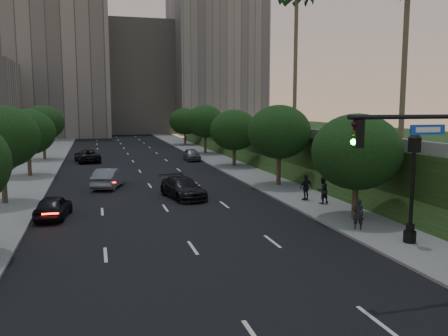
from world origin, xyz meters
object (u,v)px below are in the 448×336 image
object	(u,v)px
sedan_near_right	(183,188)
sedan_far_right	(192,155)
sedan_far_left	(87,156)
street_lamp	(412,191)
sedan_near_left	(53,207)
pedestrian_b	(322,190)
pedestrian_a	(358,214)
pedestrian_c	(306,187)
sedan_mid_left	(109,178)

from	to	relation	value
sedan_near_right	sedan_far_right	world-z (taller)	sedan_near_right
sedan_far_left	sedan_near_right	distance (m)	25.58
street_lamp	sedan_far_left	xyz separation A→B (m)	(-15.41, 38.99, -1.88)
sedan_near_left	pedestrian_b	world-z (taller)	pedestrian_b
sedan_near_right	pedestrian_a	distance (m)	13.70
pedestrian_a	pedestrian_c	bearing A→B (deg)	-71.49
sedan_mid_left	pedestrian_b	xyz separation A→B (m)	(13.58, -10.93, 0.25)
sedan_near_right	street_lamp	bearing A→B (deg)	-71.11
pedestrian_a	pedestrian_b	xyz separation A→B (m)	(1.25, 6.58, 0.09)
pedestrian_a	pedestrian_c	size ratio (longest dim) A/B	0.91
pedestrian_c	sedan_mid_left	bearing A→B (deg)	-55.06
pedestrian_b	sedan_mid_left	bearing A→B (deg)	-53.97
street_lamp	sedan_near_right	xyz separation A→B (m)	(-8.43, 14.39, -1.88)
sedan_near_left	sedan_far_left	distance (m)	28.73
street_lamp	sedan_far_left	size ratio (longest dim) A/B	1.03
sedan_near_right	sedan_far_right	distance (m)	23.48
sedan_near_right	sedan_far_right	bearing A→B (deg)	65.58
sedan_far_left	pedestrian_a	bearing A→B (deg)	102.61
pedestrian_a	sedan_mid_left	bearing A→B (deg)	-31.37
pedestrian_a	pedestrian_b	size ratio (longest dim) A/B	0.90
sedan_far_left	sedan_far_right	xyz separation A→B (m)	(12.24, -1.73, -0.03)
sedan_near_right	pedestrian_a	xyz separation A→B (m)	(7.30, -11.58, 0.21)
sedan_mid_left	pedestrian_c	world-z (taller)	pedestrian_c
sedan_near_right	pedestrian_a	size ratio (longest dim) A/B	3.20
sedan_mid_left	sedan_near_left	bearing A→B (deg)	87.62
sedan_mid_left	pedestrian_a	size ratio (longest dim) A/B	3.00
sedan_far_right	pedestrian_b	distance (m)	28.08
sedan_near_right	pedestrian_c	distance (m)	8.79
street_lamp	pedestrian_a	size ratio (longest dim) A/B	3.44
sedan_far_left	sedan_near_right	xyz separation A→B (m)	(6.98, -24.61, 0.00)
pedestrian_c	street_lamp	bearing A→B (deg)	73.56
sedan_near_left	sedan_far_right	distance (m)	30.29
sedan_mid_left	sedan_far_left	world-z (taller)	sedan_mid_left
sedan_far_right	sedan_near_right	bearing A→B (deg)	-101.58
street_lamp	sedan_near_left	world-z (taller)	street_lamp
sedan_mid_left	pedestrian_b	distance (m)	17.43
pedestrian_a	pedestrian_c	distance (m)	7.97
sedan_near_left	sedan_far_right	world-z (taller)	sedan_far_right
sedan_mid_left	sedan_far_left	xyz separation A→B (m)	(-1.96, 18.68, -0.05)
sedan_near_left	sedan_far_left	xyz separation A→B (m)	(1.57, 28.68, 0.05)
sedan_near_right	sedan_far_right	xyz separation A→B (m)	(5.26, 22.88, -0.03)
sedan_mid_left	sedan_far_right	distance (m)	19.83
sedan_near_left	pedestrian_c	bearing A→B (deg)	-170.31
sedan_far_right	street_lamp	bearing A→B (deg)	-83.77
street_lamp	pedestrian_c	size ratio (longest dim) A/B	3.12
sedan_mid_left	pedestrian_a	xyz separation A→B (m)	(12.33, -17.51, 0.16)
sedan_mid_left	sedan_far_right	bearing A→B (deg)	-104.16
sedan_near_left	pedestrian_c	world-z (taller)	pedestrian_c
sedan_far_right	pedestrian_b	size ratio (longest dim) A/B	2.35
sedan_far_left	pedestrian_b	world-z (taller)	pedestrian_b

